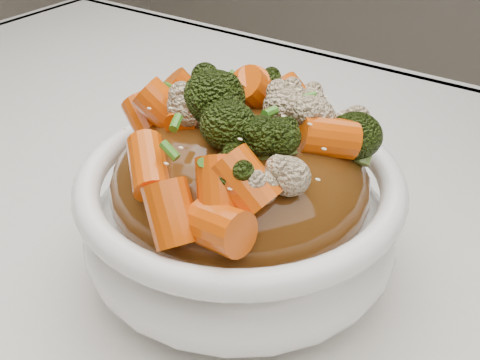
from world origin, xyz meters
The scene contains 8 objects.
tablecloth centered at (0.00, 0.00, 0.73)m, with size 1.20×0.80×0.04m, color silver.
bowl centered at (0.01, -0.01, 0.79)m, with size 0.21×0.21×0.08m, color white, non-canonical shape.
sauce_base centered at (0.01, -0.01, 0.82)m, with size 0.17×0.17×0.09m, color #532C0E.
carrots centered at (0.01, -0.01, 0.88)m, with size 0.17×0.17×0.05m, color #DB4F07, non-canonical shape.
broccoli centered at (0.01, -0.01, 0.88)m, with size 0.17×0.17×0.04m, color black, non-canonical shape.
cauliflower centered at (0.01, -0.01, 0.88)m, with size 0.17×0.17×0.04m, color beige, non-canonical shape.
scallions centered at (0.01, -0.01, 0.88)m, with size 0.13×0.13×0.02m, color #38771B, non-canonical shape.
sesame_seeds centered at (0.01, -0.01, 0.88)m, with size 0.15×0.15×0.01m, color beige, non-canonical shape.
Camera 1 is at (0.19, -0.26, 1.03)m, focal length 42.00 mm.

